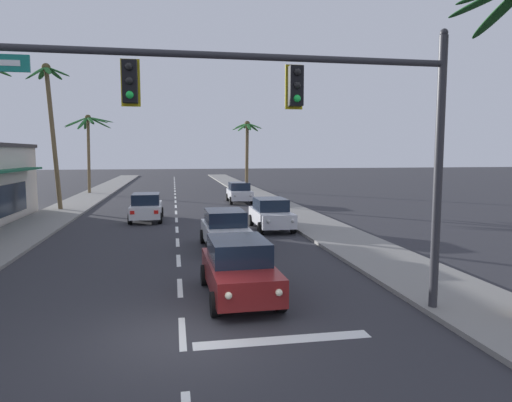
{
  "coord_description": "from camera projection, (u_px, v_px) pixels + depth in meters",
  "views": [
    {
      "loc": [
        -0.13,
        -10.11,
        4.14
      ],
      "look_at": [
        3.14,
        8.0,
        2.2
      ],
      "focal_mm": 32.09,
      "sensor_mm": 36.0,
      "label": 1
    }
  ],
  "objects": [
    {
      "name": "sedan_parked_nearest_kerb",
      "position": [
        239.0,
        192.0,
        38.31
      ],
      "size": [
        2.0,
        4.47,
        1.68
      ],
      "color": "silver",
      "rests_on": "ground"
    },
    {
      "name": "sedan_oncoming_far",
      "position": [
        146.0,
        207.0,
        27.99
      ],
      "size": [
        1.95,
        4.45,
        1.68
      ],
      "color": "silver",
      "rests_on": "ground"
    },
    {
      "name": "sidewalk_right",
      "position": [
        292.0,
        213.0,
        31.3
      ],
      "size": [
        3.2,
        110.0,
        0.14
      ],
      "primitive_type": "cube",
      "color": "gray",
      "rests_on": "ground"
    },
    {
      "name": "palm_right_farthest",
      "position": [
        247.0,
        140.0,
        49.72
      ],
      "size": [
        3.43,
        3.42,
        7.61
      ],
      "color": "brown",
      "rests_on": "ground"
    },
    {
      "name": "sedan_lead_at_stop_bar",
      "position": [
        239.0,
        268.0,
        13.13
      ],
      "size": [
        2.03,
        4.48,
        1.68
      ],
      "color": "maroon",
      "rests_on": "ground"
    },
    {
      "name": "sidewalk_left",
      "position": [
        50.0,
        218.0,
        28.54
      ],
      "size": [
        3.2,
        110.0,
        0.14
      ],
      "primitive_type": "cube",
      "color": "gray",
      "rests_on": "ground"
    },
    {
      "name": "palm_left_third",
      "position": [
        50.0,
        110.0,
        31.94
      ],
      "size": [
        2.95,
        2.88,
        10.33
      ],
      "color": "brown",
      "rests_on": "ground"
    },
    {
      "name": "palm_left_farthest",
      "position": [
        89.0,
        132.0,
        45.48
      ],
      "size": [
        4.84,
        4.82,
        7.93
      ],
      "color": "brown",
      "rests_on": "ground"
    },
    {
      "name": "lane_markings",
      "position": [
        182.0,
        214.0,
        30.9
      ],
      "size": [
        4.28,
        89.31,
        0.01
      ],
      "color": "silver",
      "rests_on": "ground"
    },
    {
      "name": "ground_plane",
      "position": [
        182.0,
        336.0,
        10.35
      ],
      "size": [
        220.0,
        220.0,
        0.0
      ],
      "primitive_type": "plane",
      "color": "#2D2D33"
    },
    {
      "name": "sedan_parked_mid_kerb",
      "position": [
        271.0,
        214.0,
        24.81
      ],
      "size": [
        1.95,
        4.45,
        1.68
      ],
      "color": "silver",
      "rests_on": "ground"
    },
    {
      "name": "traffic_signal_mast",
      "position": [
        302.0,
        113.0,
        10.8
      ],
      "size": [
        11.52,
        0.41,
        7.18
      ],
      "color": "#2D2D33",
      "rests_on": "ground"
    },
    {
      "name": "sedan_third_in_queue",
      "position": [
        225.0,
        229.0,
        19.72
      ],
      "size": [
        2.02,
        4.48,
        1.68
      ],
      "color": "silver",
      "rests_on": "ground"
    }
  ]
}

